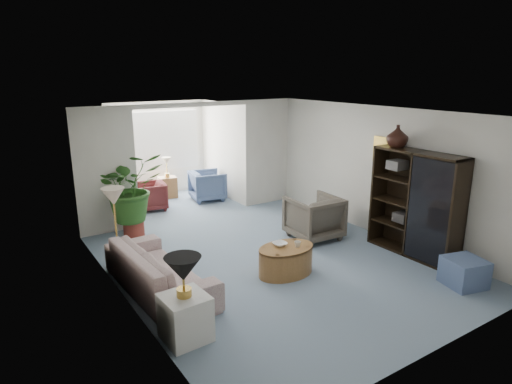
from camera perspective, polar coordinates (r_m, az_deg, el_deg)
floor at (r=7.57m, az=2.53°, el=-9.06°), size 6.00×6.00×0.00m
sunroom_floor at (r=10.95m, az=-10.13°, el=-1.52°), size 2.60×2.60×0.00m
back_pier_left at (r=9.04m, az=-18.77°, el=2.52°), size 1.20×0.12×2.50m
back_pier_right at (r=10.61m, az=1.45°, el=5.13°), size 1.20×0.12×2.50m
back_header at (r=9.51m, az=-8.13°, el=11.10°), size 2.60×0.12×0.10m
window_pane at (r=11.63m, az=-12.59°, el=6.41°), size 2.20×0.02×1.50m
window_blinds at (r=11.60m, az=-12.54°, el=6.40°), size 2.20×0.02×1.50m
framed_picture at (r=8.64m, az=16.48°, el=5.19°), size 0.04×0.50×0.40m
sofa at (r=6.70m, az=-12.40°, el=-9.73°), size 0.98×2.28×0.65m
end_table at (r=5.54m, az=-9.10°, el=-15.70°), size 0.54×0.54×0.57m
table_lamp at (r=5.25m, az=-9.39°, el=-9.75°), size 0.44×0.44×0.30m
floor_lamp at (r=7.18m, az=-17.92°, el=-0.58°), size 0.36×0.36×0.28m
coffee_table at (r=7.12m, az=3.87°, el=-8.77°), size 0.97×0.97×0.45m
coffee_bowl at (r=7.06m, az=3.08°, el=-6.72°), size 0.22×0.22×0.05m
coffee_cup at (r=7.02m, az=5.38°, el=-6.72°), size 0.10×0.10×0.09m
wingback_chair at (r=8.56m, az=7.47°, el=-3.26°), size 0.95×0.97×0.84m
side_table_dark at (r=9.26m, az=9.52°, el=-2.85°), size 0.56×0.51×0.54m
entertainment_cabinet at (r=8.09m, az=19.86°, el=-1.47°), size 0.44×1.65×1.83m
cabinet_urn at (r=8.16m, az=17.77°, el=6.87°), size 0.37×0.37×0.39m
ottoman at (r=7.43m, az=25.26°, el=-9.34°), size 0.65×0.65×0.42m
plant_pot at (r=9.00m, az=-15.47°, el=-4.51°), size 0.40×0.40×0.32m
house_plant at (r=8.76m, az=-15.85°, el=0.61°), size 1.21×1.05×1.34m
sunroom_chair_blue at (r=11.10m, az=-6.27°, el=0.84°), size 0.93×0.91×0.74m
sunroom_chair_maroon at (r=10.54m, az=-13.52°, el=-0.53°), size 0.82×0.80×0.65m
sunroom_table at (r=11.49m, az=-11.30°, el=0.60°), size 0.49×0.41×0.53m
shelf_clutter at (r=7.95m, az=20.24°, el=-0.48°), size 0.30×1.10×1.06m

